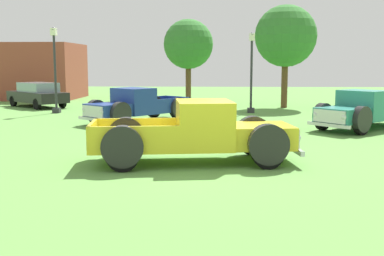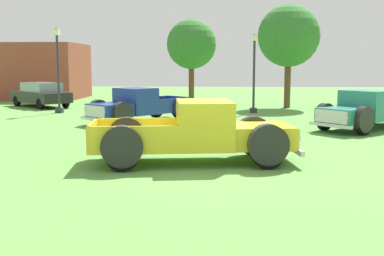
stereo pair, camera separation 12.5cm
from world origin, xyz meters
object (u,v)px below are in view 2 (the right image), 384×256
object	(u,v)px
lamp_post_far	(58,68)
oak_tree_east	(191,45)
lamp_post_near	(254,71)
picnic_table	(138,102)
oak_tree_west	(289,36)
pickup_truck_behind_right	(135,106)
pickup_truck_foreground	(207,133)
sedan_distant_a	(41,94)
trash_can	(360,104)
pickup_truck_behind_left	(364,111)

from	to	relation	value
lamp_post_far	oak_tree_east	world-z (taller)	oak_tree_east
lamp_post_near	picnic_table	size ratio (longest dim) A/B	2.16
lamp_post_near	picnic_table	distance (m)	6.27
lamp_post_near	oak_tree_west	world-z (taller)	oak_tree_west
pickup_truck_behind_right	picnic_table	xyz separation A→B (m)	(-0.66, 4.70, -0.22)
oak_tree_west	pickup_truck_foreground	bearing A→B (deg)	-105.07
sedan_distant_a	oak_tree_east	world-z (taller)	oak_tree_east
pickup_truck_behind_right	lamp_post_near	bearing A→B (deg)	39.44
oak_tree_west	pickup_truck_behind_right	bearing A→B (deg)	-135.20
picnic_table	trash_can	xyz separation A→B (m)	(11.42, -0.28, -0.01)
lamp_post_far	picnic_table	distance (m)	4.42
lamp_post_far	trash_can	size ratio (longest dim) A/B	4.59
lamp_post_near	trash_can	distance (m)	5.63
pickup_truck_behind_right	trash_can	bearing A→B (deg)	22.33
pickup_truck_behind_right	oak_tree_east	xyz separation A→B (m)	(1.79, 10.97, 3.03)
pickup_truck_behind_left	sedan_distant_a	world-z (taller)	pickup_truck_behind_left
pickup_truck_behind_left	pickup_truck_behind_right	world-z (taller)	pickup_truck_behind_left
picnic_table	oak_tree_west	world-z (taller)	oak_tree_west
pickup_truck_foreground	lamp_post_near	size ratio (longest dim) A/B	1.32
lamp_post_near	lamp_post_far	size ratio (longest dim) A/B	0.94
picnic_table	lamp_post_far	bearing A→B (deg)	-167.96
lamp_post_near	oak_tree_east	distance (m)	7.63
pickup_truck_behind_right	trash_can	distance (m)	11.64
pickup_truck_behind_left	pickup_truck_behind_right	distance (m)	9.34
pickup_truck_foreground	pickup_truck_behind_left	size ratio (longest dim) A/B	1.11
oak_tree_west	pickup_truck_behind_left	bearing A→B (deg)	-79.54
pickup_truck_foreground	lamp_post_far	size ratio (longest dim) A/B	1.24
lamp_post_near	trash_can	bearing A→B (deg)	-0.09
pickup_truck_behind_left	oak_tree_west	world-z (taller)	oak_tree_west
oak_tree_west	picnic_table	bearing A→B (deg)	-161.30
pickup_truck_foreground	picnic_table	size ratio (longest dim) A/B	2.85
pickup_truck_behind_left	pickup_truck_behind_right	xyz separation A→B (m)	(-9.19, 1.64, -0.01)
pickup_truck_behind_left	pickup_truck_behind_right	size ratio (longest dim) A/B	1.01
trash_can	lamp_post_near	bearing A→B (deg)	179.91
pickup_truck_foreground	sedan_distant_a	bearing A→B (deg)	123.69
sedan_distant_a	oak_tree_east	bearing A→B (deg)	24.66
lamp_post_near	sedan_distant_a	bearing A→B (deg)	167.91
pickup_truck_behind_left	picnic_table	world-z (taller)	pickup_truck_behind_left
picnic_table	sedan_distant_a	bearing A→B (deg)	159.11
pickup_truck_behind_left	picnic_table	xyz separation A→B (m)	(-9.85, 6.33, -0.23)
sedan_distant_a	pickup_truck_foreground	bearing A→B (deg)	-56.31
oak_tree_east	lamp_post_far	bearing A→B (deg)	-131.96
sedan_distant_a	lamp_post_near	world-z (taller)	lamp_post_near
trash_can	oak_tree_east	world-z (taller)	oak_tree_east
lamp_post_far	pickup_truck_behind_right	bearing A→B (deg)	-39.85
pickup_truck_foreground	pickup_truck_behind_left	world-z (taller)	pickup_truck_foreground
lamp_post_far	lamp_post_near	bearing A→B (deg)	3.30
sedan_distant_a	pickup_truck_behind_left	bearing A→B (deg)	-28.48
pickup_truck_foreground	lamp_post_near	distance (m)	12.79
pickup_truck_behind_left	trash_can	world-z (taller)	pickup_truck_behind_left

